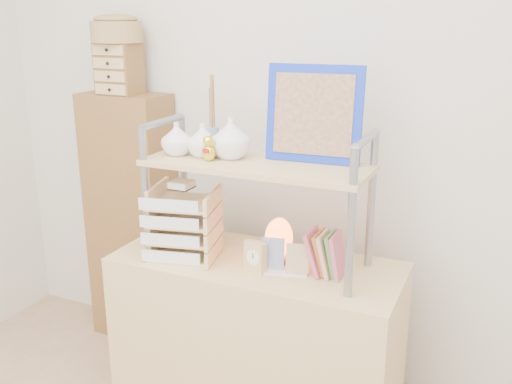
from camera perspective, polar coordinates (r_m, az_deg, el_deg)
room_shell at (r=1.48m, az=-13.45°, el=15.78°), size 3.42×3.41×2.61m
desk at (r=2.56m, az=0.04°, el=-14.61°), size 1.20×0.50×0.75m
cabinet at (r=3.14m, az=-12.32°, el=-2.73°), size 0.46×0.25×1.35m
hutch at (r=2.27m, az=-0.71°, el=3.58°), size 0.90×0.34×0.80m
letter_tray at (r=2.41m, az=-7.23°, el=-3.39°), size 0.32×0.31×0.33m
salt_lamp at (r=2.35m, az=2.29°, el=-4.72°), size 0.12×0.11×0.19m
desk_clock at (r=2.26m, az=-0.08°, el=-6.51°), size 0.10×0.06×0.13m
postcard_stand at (r=2.26m, az=2.81°, el=-7.18°), size 0.20×0.10×0.14m
drawer_chest at (r=2.96m, az=-13.57°, el=11.90°), size 0.20×0.16×0.25m
woven_basket at (r=2.95m, az=-13.78°, el=15.29°), size 0.25×0.25×0.10m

